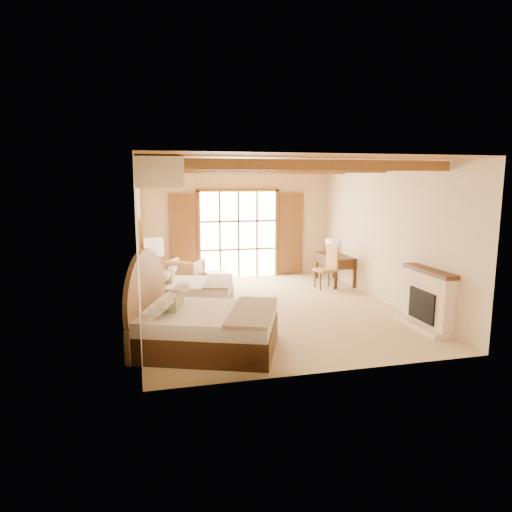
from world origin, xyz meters
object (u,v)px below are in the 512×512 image
object	(u,v)px
bed_far	(184,290)
desk	(335,268)
nightstand	(156,308)
bed_near	(197,324)
armchair	(185,273)

from	to	relation	value
bed_far	desk	bearing A→B (deg)	33.06
nightstand	desk	world-z (taller)	desk
bed_near	armchair	size ratio (longest dim) A/B	3.31
armchair	desk	size ratio (longest dim) A/B	0.57
nightstand	armchair	world-z (taller)	armchair
bed_far	armchair	size ratio (longest dim) A/B	2.58
bed_far	desk	xyz separation A→B (m)	(4.27, 1.41, 0.05)
nightstand	desk	size ratio (longest dim) A/B	0.41
armchair	desk	world-z (taller)	desk
bed_far	nightstand	xyz separation A→B (m)	(-0.65, -1.06, -0.07)
nightstand	desk	xyz separation A→B (m)	(4.92, 2.47, 0.11)
bed_near	bed_far	xyz separation A→B (m)	(0.02, 2.78, -0.08)
armchair	desk	xyz separation A→B (m)	(4.08, -0.40, 0.03)
bed_near	bed_far	bearing A→B (deg)	110.40
bed_far	nightstand	distance (m)	1.24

